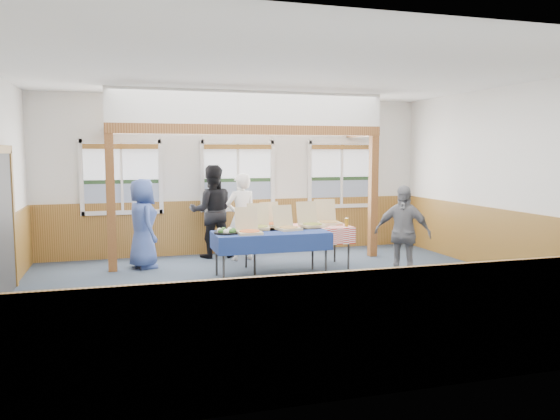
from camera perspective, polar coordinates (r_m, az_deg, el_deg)
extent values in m
plane|color=#293542|center=(8.18, 0.80, -8.64)|extent=(8.00, 8.00, 0.00)
plane|color=white|center=(8.00, 0.84, 14.13)|extent=(8.00, 8.00, 0.00)
plane|color=silver|center=(11.32, -4.47, 3.61)|extent=(8.00, 0.00, 8.00)
plane|color=silver|center=(4.72, 13.56, 0.13)|extent=(8.00, 0.00, 8.00)
plane|color=silver|center=(9.89, 23.57, 2.78)|extent=(0.00, 8.00, 8.00)
cube|color=brown|center=(11.39, -4.40, -1.68)|extent=(7.98, 0.05, 1.10)
cube|color=brown|center=(4.95, 13.11, -12.02)|extent=(7.98, 0.05, 1.10)
cube|color=brown|center=(9.98, 23.20, -3.25)|extent=(0.05, 6.98, 1.10)
cube|color=#303030|center=(8.67, -27.03, -1.41)|extent=(0.06, 1.30, 2.10)
cube|color=silver|center=(11.06, -16.10, -0.25)|extent=(1.52, 0.05, 0.08)
cube|color=silver|center=(11.00, -16.31, 6.91)|extent=(1.52, 0.05, 0.08)
cube|color=silver|center=(11.03, -20.06, 3.20)|extent=(0.08, 0.05, 1.46)
cube|color=silver|center=(11.04, -12.36, 3.43)|extent=(0.08, 0.05, 1.46)
cube|color=silver|center=(11.01, -16.21, 3.32)|extent=(0.05, 0.05, 1.30)
cube|color=slate|center=(11.07, -16.15, 1.31)|extent=(1.40, 0.02, 0.52)
cube|color=#1E371B|center=(11.05, -16.20, 2.86)|extent=(1.40, 0.02, 0.08)
cube|color=silver|center=(11.04, -16.26, 4.88)|extent=(1.40, 0.02, 0.70)
cube|color=brown|center=(10.98, -16.30, 6.39)|extent=(1.40, 0.07, 0.10)
cube|color=silver|center=(11.31, -4.38, 0.10)|extent=(1.52, 0.05, 0.08)
cube|color=silver|center=(11.25, -4.43, 7.11)|extent=(1.52, 0.05, 0.08)
cube|color=silver|center=(11.13, -8.14, 3.52)|extent=(0.08, 0.05, 1.46)
cube|color=silver|center=(11.44, -0.77, 3.65)|extent=(0.08, 0.05, 1.46)
cube|color=silver|center=(11.26, -4.40, 3.59)|extent=(0.05, 0.05, 1.30)
cube|color=slate|center=(11.32, -4.43, 1.63)|extent=(1.40, 0.02, 0.52)
cube|color=#1E371B|center=(11.30, -4.44, 3.14)|extent=(1.40, 0.02, 0.08)
cube|color=silver|center=(11.29, -4.46, 5.12)|extent=(1.40, 0.02, 0.70)
cube|color=brown|center=(11.23, -4.41, 6.60)|extent=(1.40, 0.07, 0.10)
cube|color=silver|center=(12.00, 6.42, 0.42)|extent=(1.52, 0.05, 0.08)
cube|color=silver|center=(11.95, 6.50, 7.02)|extent=(1.52, 0.05, 0.08)
cube|color=silver|center=(11.69, 3.11, 3.69)|extent=(0.08, 0.05, 1.46)
cube|color=silver|center=(12.26, 9.66, 3.72)|extent=(0.08, 0.05, 1.46)
cube|color=silver|center=(11.95, 6.46, 3.71)|extent=(0.05, 0.05, 1.30)
cube|color=slate|center=(12.01, 6.37, 1.86)|extent=(1.40, 0.02, 0.52)
cube|color=#1E371B|center=(11.99, 6.38, 3.29)|extent=(1.40, 0.02, 0.08)
cube|color=silver|center=(11.98, 6.40, 5.15)|extent=(1.40, 0.02, 0.70)
cube|color=brown|center=(11.93, 6.53, 6.54)|extent=(1.40, 0.07, 0.10)
cube|color=brown|center=(9.90, -17.26, 0.69)|extent=(0.15, 0.15, 2.40)
cube|color=brown|center=(11.03, 9.70, 1.39)|extent=(0.15, 0.15, 2.40)
cube|color=brown|center=(10.15, -3.08, 8.37)|extent=(5.15, 0.18, 0.18)
cylinder|color=#303030|center=(8.67, -5.92, -5.37)|extent=(0.04, 0.04, 0.73)
cylinder|color=#303030|center=(9.29, -6.66, -4.61)|extent=(0.04, 0.04, 0.73)
cylinder|color=#303030|center=(9.13, 4.82, -4.77)|extent=(0.04, 0.04, 0.73)
cylinder|color=#303030|center=(9.73, 3.43, -4.10)|extent=(0.04, 0.04, 0.73)
cube|color=#303030|center=(9.11, -0.97, -2.42)|extent=(1.91, 0.93, 0.03)
cube|color=navy|center=(9.10, -0.97, -2.31)|extent=(1.97, 1.00, 0.01)
cube|color=navy|center=(8.73, -0.24, -3.62)|extent=(1.90, 0.18, 0.28)
cube|color=navy|center=(9.52, -1.64, -2.82)|extent=(1.90, 0.18, 0.28)
cylinder|color=#303030|center=(9.27, -2.67, -4.60)|extent=(0.04, 0.04, 0.73)
cylinder|color=#303030|center=(9.89, -3.57, -3.93)|extent=(0.04, 0.04, 0.73)
cylinder|color=#303030|center=(9.82, 7.18, -4.04)|extent=(0.04, 0.04, 0.73)
cylinder|color=#303030|center=(10.41, 5.74, -3.46)|extent=(0.04, 0.04, 0.73)
cube|color=#303030|center=(9.75, 1.79, -1.86)|extent=(2.00, 1.40, 0.03)
cube|color=red|center=(9.75, 1.79, -1.75)|extent=(2.08, 1.48, 0.01)
cube|color=red|center=(9.38, 2.58, -2.95)|extent=(1.77, 0.72, 0.28)
cube|color=red|center=(10.16, 1.05, -2.26)|extent=(1.77, 0.72, 0.28)
cube|color=tan|center=(8.86, -3.21, -2.38)|extent=(0.38, 0.38, 0.04)
cylinder|color=orange|center=(8.85, -3.21, -2.20)|extent=(0.34, 0.34, 0.01)
cube|color=tan|center=(9.05, -3.54, -0.87)|extent=(0.38, 0.09, 0.38)
cube|color=tan|center=(9.31, 0.90, -1.96)|extent=(0.43, 0.43, 0.04)
cylinder|color=#D0C060|center=(9.31, 0.90, -1.79)|extent=(0.38, 0.38, 0.01)
cube|color=tan|center=(9.48, 0.27, -0.59)|extent=(0.38, 0.16, 0.36)
cube|color=tan|center=(9.41, -2.29, -1.88)|extent=(0.46, 0.46, 0.04)
cylinder|color=gold|center=(9.40, -2.29, -1.71)|extent=(0.40, 0.40, 0.01)
cube|color=tan|center=(9.61, -2.34, -0.45)|extent=(0.40, 0.17, 0.38)
cube|color=tan|center=(9.79, -0.43, -1.57)|extent=(0.46, 0.46, 0.04)
cylinder|color=orange|center=(9.78, -0.43, -1.41)|extent=(0.40, 0.40, 0.01)
cube|color=tan|center=(9.96, -1.09, -0.24)|extent=(0.39, 0.18, 0.37)
cube|color=tan|center=(9.72, 3.41, -1.63)|extent=(0.44, 0.44, 0.04)
cylinder|color=gold|center=(9.71, 3.41, -1.46)|extent=(0.38, 0.38, 0.01)
cube|color=tan|center=(9.90, 2.81, -0.23)|extent=(0.40, 0.14, 0.39)
cube|color=tan|center=(10.06, 5.13, -1.38)|extent=(0.43, 0.43, 0.05)
cylinder|color=#D0C060|center=(10.06, 5.13, -1.21)|extent=(0.38, 0.38, 0.01)
cube|color=tan|center=(10.27, 4.71, 0.01)|extent=(0.41, 0.12, 0.40)
cylinder|color=black|center=(8.93, -5.62, -2.37)|extent=(0.41, 0.41, 0.03)
cylinder|color=silver|center=(8.93, -5.62, -2.21)|extent=(0.09, 0.09, 0.04)
sphere|color=#336024|center=(8.95, -4.91, -2.15)|extent=(0.09, 0.09, 0.09)
sphere|color=silver|center=(9.03, -5.29, -2.09)|extent=(0.09, 0.09, 0.09)
sphere|color=#336024|center=(9.03, -5.91, -2.09)|extent=(0.09, 0.09, 0.09)
sphere|color=silver|center=(8.96, -6.33, -2.16)|extent=(0.09, 0.09, 0.09)
sphere|color=#336024|center=(8.86, -6.21, -2.25)|extent=(0.09, 0.09, 0.09)
sphere|color=silver|center=(8.82, -5.65, -2.29)|extent=(0.09, 0.09, 0.09)
sphere|color=#336024|center=(8.86, -5.06, -2.24)|extent=(0.09, 0.09, 0.09)
cylinder|color=olive|center=(9.81, 6.97, -1.28)|extent=(0.07, 0.07, 0.15)
imported|color=silver|center=(10.51, -4.06, -0.73)|extent=(0.67, 0.50, 1.68)
imported|color=black|center=(10.86, -7.14, -0.14)|extent=(0.93, 0.75, 1.83)
imported|color=#3C5196|center=(10.08, -14.16, -1.38)|extent=(0.71, 0.90, 1.61)
imported|color=slate|center=(9.01, 12.67, -2.39)|extent=(0.93, 0.89, 1.55)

